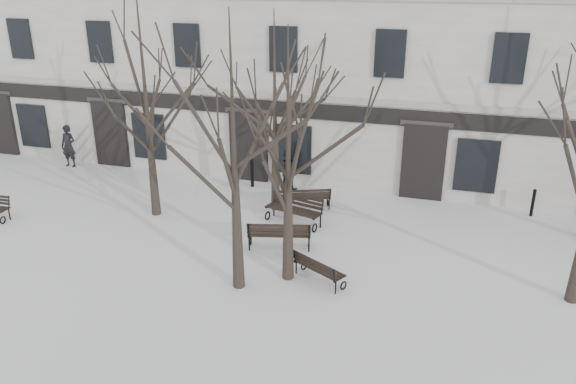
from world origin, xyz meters
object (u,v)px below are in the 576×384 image
at_px(bench_3, 295,208).
at_px(bench_4, 307,197).
at_px(tree_1, 233,124).
at_px(tree_2, 288,130).
at_px(bench_1, 279,234).
at_px(bench_2, 318,268).

height_order(bench_3, bench_4, bench_3).
bearing_deg(tree_1, bench_4, 86.25).
bearing_deg(bench_3, bench_4, 101.40).
relative_size(tree_2, bench_3, 3.32).
distance_m(tree_2, bench_3, 5.33).
bearing_deg(bench_1, bench_4, -104.14).
bearing_deg(bench_1, tree_2, 101.51).
height_order(tree_1, bench_4, tree_1).
bearing_deg(bench_4, tree_2, 76.44).
bearing_deg(tree_2, bench_2, 0.60).
distance_m(bench_2, bench_4, 5.17).
bearing_deg(tree_1, bench_3, 86.18).
relative_size(bench_1, bench_2, 1.24).
height_order(tree_2, bench_3, tree_2).
bearing_deg(bench_4, tree_1, 63.51).
bearing_deg(bench_3, bench_2, -49.43).
xyz_separation_m(tree_2, bench_2, (0.87, 0.01, -3.92)).
relative_size(tree_1, tree_2, 1.06).
distance_m(tree_1, tree_2, 1.46).
bearing_deg(bench_4, bench_1, 67.53).
xyz_separation_m(tree_1, bench_2, (2.04, 0.85, -4.18)).
height_order(bench_2, bench_4, bench_4).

